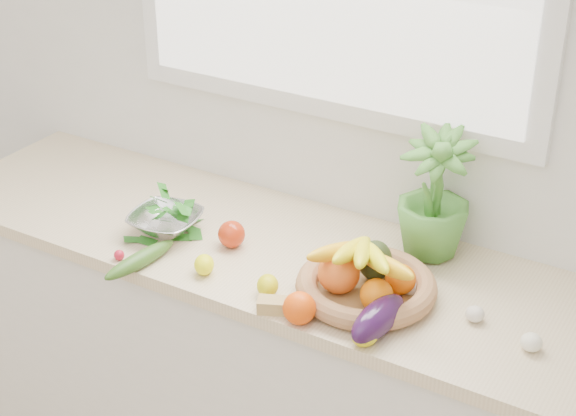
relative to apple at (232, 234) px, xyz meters
The scene contains 18 objects.
back_wall 0.56m from the apple, 72.59° to the left, with size 4.50×0.02×2.70m, color white.
counter_cabinet 0.52m from the apple, 27.79° to the left, with size 2.20×0.58×0.86m, color silver.
countertop 0.14m from the apple, 27.79° to the left, with size 2.24×0.62×0.04m, color beige.
orange_loose 0.41m from the apple, 32.29° to the right, with size 0.08×0.08×0.08m, color #FF5008.
lemon_a 0.16m from the apple, 84.32° to the right, with size 0.05×0.07×0.05m, color #FDFF0D.
lemon_b 0.57m from the apple, 22.60° to the right, with size 0.05×0.07×0.05m, color #D4C40B.
lemon_c 0.27m from the apple, 35.88° to the right, with size 0.06×0.07×0.06m, color #D3CD0B.
apple is the anchor object (origin of this frame).
ginger 0.35m from the apple, 36.09° to the right, with size 0.11×0.05×0.04m, color tan.
garlic_a 0.72m from the apple, ahead, with size 0.05×0.05×0.04m, color silver.
garlic_b 0.54m from the apple, ahead, with size 0.05×0.05×0.04m, color silver.
garlic_c 0.88m from the apple, ahead, with size 0.05×0.05×0.04m, color white.
eggplant 0.56m from the apple, 16.70° to the right, with size 0.08×0.21×0.08m, color #2A0E36.
cucumber 0.27m from the apple, 124.84° to the right, with size 0.05×0.25×0.05m, color #2F581A.
radish 0.32m from the apple, 135.96° to the right, with size 0.03×0.03×0.03m, color red.
potted_herb 0.58m from the apple, 26.31° to the left, with size 0.20×0.20×0.37m, color #4B9034.
fruit_basket 0.44m from the apple, ahead, with size 0.48×0.48×0.19m.
colander_with_spinach 0.21m from the apple, 169.97° to the right, with size 0.23×0.23×0.11m.
Camera 1 is at (1.13, 0.11, 2.19)m, focal length 55.00 mm.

